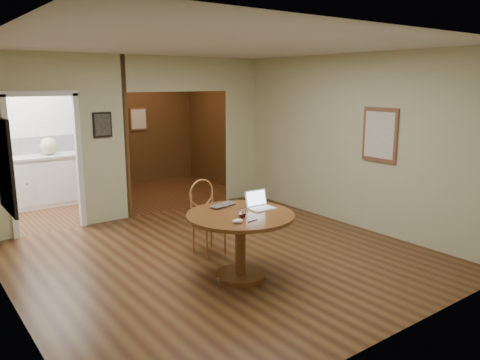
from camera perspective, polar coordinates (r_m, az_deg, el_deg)
floor at (r=6.23m, az=-2.08°, el=-9.47°), size 5.00×5.00×0.00m
room_shell at (r=8.43m, az=-16.95°, el=4.69°), size 5.20×7.50×5.00m
dining_table at (r=5.45m, az=0.04°, el=-6.17°), size 1.25×1.25×0.78m
chair at (r=6.27m, az=-4.17°, el=-4.00°), size 0.45×0.45×1.00m
open_laptop at (r=5.62m, az=2.34°, el=-2.85°), size 0.31×0.27×0.21m
closed_laptop at (r=5.67m, az=-1.71°, el=-3.19°), size 0.41×0.31×0.03m
mouse at (r=5.03m, az=-0.28°, el=-5.03°), size 0.13×0.10×0.05m
wine_glass at (r=5.24m, az=0.30°, el=-4.02°), size 0.09×0.09×0.10m
pen at (r=5.11m, az=1.55°, el=-4.99°), size 0.15×0.03×0.01m
kitchen_cabinet at (r=9.37m, az=-24.02°, el=-0.20°), size 2.06×0.60×0.94m
grocery_bag at (r=9.34m, az=-22.31°, el=3.82°), size 0.36×0.33×0.32m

